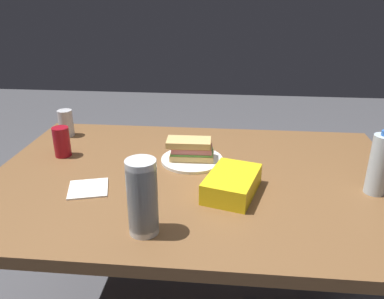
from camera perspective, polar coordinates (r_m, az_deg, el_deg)
name	(u,v)px	position (r m, az deg, el deg)	size (l,w,h in m)	color
dining_table	(196,196)	(1.45, 0.58, -6.95)	(1.51, 1.02, 0.75)	brown
paper_plate	(192,160)	(1.52, 0.00, -1.53)	(0.24, 0.24, 0.01)	white
sandwich	(191,149)	(1.50, -0.15, 0.08)	(0.18, 0.10, 0.08)	#DBB26B
soda_can_red	(62,142)	(1.63, -18.83, 1.09)	(0.07, 0.07, 0.12)	maroon
chip_bag	(232,184)	(1.28, 5.98, -5.07)	(0.23, 0.15, 0.07)	yellow
water_bottle_tall	(379,164)	(1.39, 26.13, -2.01)	(0.07, 0.07, 0.22)	silver
plastic_cup_stack	(142,197)	(1.05, -7.39, -7.09)	(0.08, 0.08, 0.22)	silver
soda_can_silver	(66,123)	(1.85, -18.26, 3.75)	(0.07, 0.07, 0.12)	silver
paper_napkin	(88,189)	(1.36, -15.19, -5.64)	(0.13, 0.13, 0.01)	white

